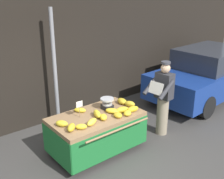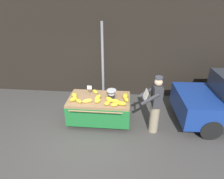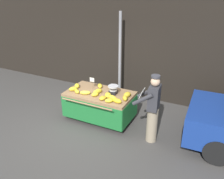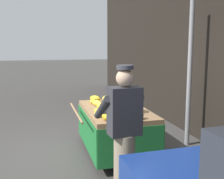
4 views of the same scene
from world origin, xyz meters
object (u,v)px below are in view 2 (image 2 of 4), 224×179
street_pole (103,63)px  vendor_person (155,105)px  banana_bunch_3 (98,101)px  banana_bunch_11 (126,99)px  banana_bunch_8 (125,96)px  banana_bunch_10 (79,101)px  banana_bunch_4 (107,103)px  banana_bunch_1 (114,104)px  price_sign (89,88)px  banana_bunch_6 (98,97)px  banana_bunch_13 (95,92)px  banana_bunch_12 (74,95)px  banana_bunch_5 (74,99)px  banana_bunch_9 (87,101)px  banana_bunch_0 (115,101)px  banana_bunch_2 (109,99)px  weighing_scale (112,94)px  banana_cart (99,104)px

street_pole → vendor_person: bearing=-47.1°
banana_bunch_3 → banana_bunch_11: bearing=9.3°
banana_bunch_8 → street_pole: bearing=121.8°
banana_bunch_10 → banana_bunch_4: bearing=-3.1°
banana_bunch_1 → vendor_person: 1.12m
price_sign → banana_bunch_6: bearing=-33.8°
banana_bunch_4 → banana_bunch_13: (-0.44, 0.66, -0.00)m
banana_bunch_12 → banana_bunch_13: bearing=27.0°
banana_bunch_12 → price_sign: bearing=12.0°
banana_bunch_3 → vendor_person: bearing=-3.2°
banana_bunch_3 → banana_bunch_4: size_ratio=0.96×
banana_bunch_5 → vendor_person: bearing=-2.6°
banana_bunch_6 → banana_bunch_9: size_ratio=1.05×
banana_bunch_9 → banana_bunch_10: size_ratio=1.41×
banana_bunch_0 → banana_bunch_3: bearing=-178.0°
banana_bunch_2 → banana_bunch_10: 0.87m
weighing_scale → banana_cart: bearing=-163.7°
banana_bunch_9 → banana_bunch_11: banana_bunch_11 is taller
banana_bunch_2 → banana_bunch_10: bearing=-168.6°
banana_bunch_4 → banana_bunch_11: 0.57m
price_sign → banana_bunch_12: (-0.45, -0.10, -0.19)m
banana_bunch_2 → banana_bunch_0: bearing=-31.8°
banana_cart → banana_bunch_13: bearing=117.3°
banana_bunch_1 → banana_bunch_5: (-1.19, 0.16, 0.01)m
banana_bunch_8 → banana_bunch_9: (-1.06, -0.38, -0.01)m
weighing_scale → vendor_person: size_ratio=0.16×
banana_bunch_1 → banana_bunch_0: bearing=89.2°
street_pole → banana_bunch_13: street_pole is taller
banana_bunch_8 → banana_bunch_0: bearing=-131.0°
banana_bunch_6 → vendor_person: vendor_person is taller
banana_bunch_2 → banana_bunch_3: bearing=-159.5°
banana_bunch_4 → banana_bunch_11: banana_bunch_11 is taller
banana_bunch_4 → banana_bunch_1: bearing=-14.1°
street_pole → banana_bunch_11: (0.88, -1.58, -0.52)m
weighing_scale → price_sign: bearing=178.5°
banana_bunch_11 → vendor_person: (0.79, -0.22, -0.01)m
banana_bunch_9 → banana_bunch_5: bearing=174.1°
price_sign → banana_bunch_12: 0.50m
banana_bunch_4 → street_pole: bearing=101.0°
street_pole → banana_bunch_6: size_ratio=9.42×
banana_bunch_4 → banana_bunch_8: bearing=41.9°
street_pole → banana_bunch_13: size_ratio=11.18×
banana_bunch_2 → banana_bunch_8: 0.51m
price_sign → banana_bunch_11: (1.10, -0.23, -0.19)m
banana_bunch_0 → banana_bunch_1: 0.17m
banana_bunch_1 → banana_bunch_4: size_ratio=0.96×
banana_bunch_0 → banana_bunch_5: size_ratio=1.18×
banana_bunch_1 → vendor_person: bearing=3.0°
street_pole → banana_bunch_8: (0.84, -1.36, -0.52)m
street_pole → price_sign: 1.40m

